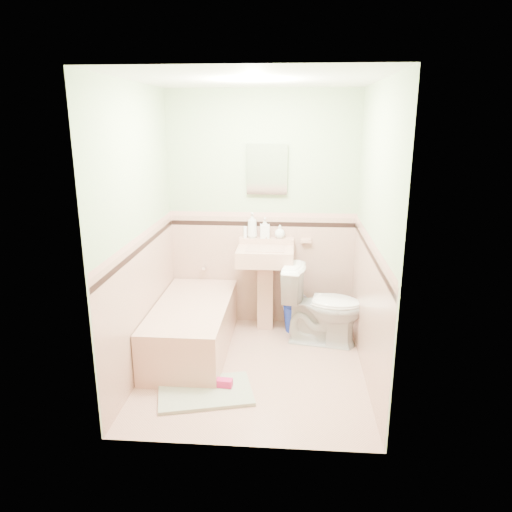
# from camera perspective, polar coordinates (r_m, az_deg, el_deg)

# --- Properties ---
(floor) EXTENTS (2.20, 2.20, 0.00)m
(floor) POSITION_cam_1_polar(r_m,az_deg,el_deg) (4.55, -0.25, -13.08)
(floor) COLOR tan
(floor) RESTS_ON ground
(ceiling) EXTENTS (2.20, 2.20, 0.00)m
(ceiling) POSITION_cam_1_polar(r_m,az_deg,el_deg) (3.99, -0.30, 20.13)
(ceiling) COLOR white
(ceiling) RESTS_ON ground
(wall_back) EXTENTS (2.50, 0.00, 2.50)m
(wall_back) POSITION_cam_1_polar(r_m,az_deg,el_deg) (5.17, 0.74, 5.25)
(wall_back) COLOR beige
(wall_back) RESTS_ON ground
(wall_front) EXTENTS (2.50, 0.00, 2.50)m
(wall_front) POSITION_cam_1_polar(r_m,az_deg,el_deg) (3.04, -1.99, -2.43)
(wall_front) COLOR beige
(wall_front) RESTS_ON ground
(wall_left) EXTENTS (0.00, 2.50, 2.50)m
(wall_left) POSITION_cam_1_polar(r_m,az_deg,el_deg) (4.29, -13.71, 2.58)
(wall_left) COLOR beige
(wall_left) RESTS_ON ground
(wall_right) EXTENTS (0.00, 2.50, 2.50)m
(wall_right) POSITION_cam_1_polar(r_m,az_deg,el_deg) (4.14, 13.68, 2.09)
(wall_right) COLOR beige
(wall_right) RESTS_ON ground
(wainscot_back) EXTENTS (2.00, 0.00, 2.00)m
(wainscot_back) POSITION_cam_1_polar(r_m,az_deg,el_deg) (5.32, 0.71, -1.67)
(wainscot_back) COLOR tan
(wainscot_back) RESTS_ON ground
(wainscot_front) EXTENTS (2.00, 0.00, 2.00)m
(wainscot_front) POSITION_cam_1_polar(r_m,az_deg,el_deg) (3.31, -1.86, -13.09)
(wainscot_front) COLOR tan
(wainscot_front) RESTS_ON ground
(wainscot_left) EXTENTS (0.00, 2.20, 2.20)m
(wainscot_left) POSITION_cam_1_polar(r_m,az_deg,el_deg) (4.48, -13.02, -5.53)
(wainscot_left) COLOR tan
(wainscot_left) RESTS_ON ground
(wainscot_right) EXTENTS (0.00, 2.20, 2.20)m
(wainscot_right) POSITION_cam_1_polar(r_m,az_deg,el_deg) (4.33, 12.96, -6.29)
(wainscot_right) COLOR tan
(wainscot_right) RESTS_ON ground
(accent_back) EXTENTS (2.00, 0.00, 2.00)m
(accent_back) POSITION_cam_1_polar(r_m,az_deg,el_deg) (5.18, 0.72, 3.80)
(accent_back) COLOR black
(accent_back) RESTS_ON ground
(accent_front) EXTENTS (2.00, 0.00, 2.00)m
(accent_front) POSITION_cam_1_polar(r_m,az_deg,el_deg) (3.10, -1.93, -4.61)
(accent_front) COLOR black
(accent_front) RESTS_ON ground
(accent_left) EXTENTS (0.00, 2.20, 2.20)m
(accent_left) POSITION_cam_1_polar(r_m,az_deg,el_deg) (4.32, -13.37, 0.90)
(accent_left) COLOR black
(accent_left) RESTS_ON ground
(accent_right) EXTENTS (0.00, 2.20, 2.20)m
(accent_right) POSITION_cam_1_polar(r_m,az_deg,el_deg) (4.17, 13.32, 0.36)
(accent_right) COLOR black
(accent_right) RESTS_ON ground
(cap_back) EXTENTS (2.00, 0.00, 2.00)m
(cap_back) POSITION_cam_1_polar(r_m,az_deg,el_deg) (5.16, 0.73, 4.89)
(cap_back) COLOR tan
(cap_back) RESTS_ON ground
(cap_front) EXTENTS (2.00, 0.00, 2.00)m
(cap_front) POSITION_cam_1_polar(r_m,az_deg,el_deg) (3.07, -1.95, -2.86)
(cap_front) COLOR tan
(cap_front) RESTS_ON ground
(cap_left) EXTENTS (0.00, 2.20, 2.20)m
(cap_left) POSITION_cam_1_polar(r_m,az_deg,el_deg) (4.29, -13.46, 2.19)
(cap_left) COLOR tan
(cap_left) RESTS_ON ground
(cap_right) EXTENTS (0.00, 2.20, 2.20)m
(cap_right) POSITION_cam_1_polar(r_m,az_deg,el_deg) (4.14, 13.40, 1.69)
(cap_right) COLOR tan
(cap_right) RESTS_ON ground
(bathtub) EXTENTS (0.70, 1.50, 0.45)m
(bathtub) POSITION_cam_1_polar(r_m,az_deg,el_deg) (4.83, -7.48, -8.45)
(bathtub) COLOR tan
(bathtub) RESTS_ON floor
(tub_faucet) EXTENTS (0.04, 0.12, 0.04)m
(tub_faucet) POSITION_cam_1_polar(r_m,az_deg,el_deg) (5.35, -6.07, -1.32)
(tub_faucet) COLOR silver
(tub_faucet) RESTS_ON wall_back
(sink) EXTENTS (0.58, 0.48, 0.92)m
(sink) POSITION_cam_1_polar(r_m,az_deg,el_deg) (5.14, 1.09, -3.96)
(sink) COLOR tan
(sink) RESTS_ON floor
(sink_faucet) EXTENTS (0.02, 0.02, 0.10)m
(sink_faucet) POSITION_cam_1_polar(r_m,az_deg,el_deg) (5.13, 1.21, 1.74)
(sink_faucet) COLOR silver
(sink_faucet) RESTS_ON sink
(medicine_cabinet) EXTENTS (0.40, 0.04, 0.50)m
(medicine_cabinet) POSITION_cam_1_polar(r_m,az_deg,el_deg) (5.07, 1.31, 10.18)
(medicine_cabinet) COLOR white
(medicine_cabinet) RESTS_ON wall_back
(soap_dish) EXTENTS (0.11, 0.07, 0.04)m
(soap_dish) POSITION_cam_1_polar(r_m,az_deg,el_deg) (5.18, 5.89, 1.81)
(soap_dish) COLOR tan
(soap_dish) RESTS_ON wall_back
(soap_bottle_left) EXTENTS (0.13, 0.13, 0.27)m
(soap_bottle_left) POSITION_cam_1_polar(r_m,az_deg,el_deg) (5.14, -0.45, 3.63)
(soap_bottle_left) COLOR #B2B2B2
(soap_bottle_left) RESTS_ON sink
(soap_bottle_mid) EXTENTS (0.11, 0.11, 0.22)m
(soap_bottle_mid) POSITION_cam_1_polar(r_m,az_deg,el_deg) (5.14, 1.05, 3.34)
(soap_bottle_mid) COLOR #B2B2B2
(soap_bottle_mid) RESTS_ON sink
(soap_bottle_right) EXTENTS (0.13, 0.13, 0.14)m
(soap_bottle_right) POSITION_cam_1_polar(r_m,az_deg,el_deg) (5.14, 2.82, 2.88)
(soap_bottle_right) COLOR #B2B2B2
(soap_bottle_right) RESTS_ON sink
(tube) EXTENTS (0.05, 0.05, 0.12)m
(tube) POSITION_cam_1_polar(r_m,az_deg,el_deg) (5.17, -1.28, 2.85)
(tube) COLOR white
(tube) RESTS_ON sink
(toilet) EXTENTS (0.85, 0.58, 0.80)m
(toilet) POSITION_cam_1_polar(r_m,az_deg,el_deg) (4.92, 7.86, -5.76)
(toilet) COLOR white
(toilet) RESTS_ON floor
(bucket) EXTENTS (0.34, 0.34, 0.28)m
(bucket) POSITION_cam_1_polar(r_m,az_deg,el_deg) (5.25, 4.77, -7.30)
(bucket) COLOR #142CA9
(bucket) RESTS_ON floor
(bath_mat) EXTENTS (0.87, 0.68, 0.03)m
(bath_mat) POSITION_cam_1_polar(r_m,az_deg,el_deg) (4.20, -5.99, -15.65)
(bath_mat) COLOR #93A085
(bath_mat) RESTS_ON floor
(shoe) EXTENTS (0.17, 0.09, 0.06)m
(shoe) POSITION_cam_1_polar(r_m,az_deg,el_deg) (4.22, -3.93, -14.67)
(shoe) COLOR #BF1E59
(shoe) RESTS_ON bath_mat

